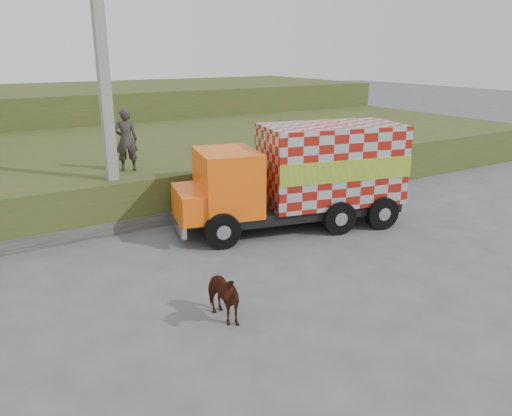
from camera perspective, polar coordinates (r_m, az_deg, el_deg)
ground at (r=11.96m, az=-4.53°, el=-7.76°), size 120.00×120.00×0.00m
embankment at (r=20.72m, az=-17.40°, el=4.62°), size 40.00×12.00×1.50m
embankment_far at (r=32.24m, az=-23.09°, el=9.76°), size 40.00×12.00×3.00m
retaining_strip at (r=14.99m, az=-18.86°, el=-2.53°), size 16.00×0.50×0.40m
utility_pole at (r=14.82m, az=-16.89°, el=12.84°), size 1.20×0.30×8.00m
cargo_truck at (r=14.90m, az=5.31°, el=3.72°), size 7.11×3.65×3.03m
cow at (r=9.93m, az=-4.13°, el=-9.92°), size 0.67×1.29×1.06m
pedestrian at (r=16.05m, az=-14.63°, el=7.54°), size 0.79×0.61×1.94m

